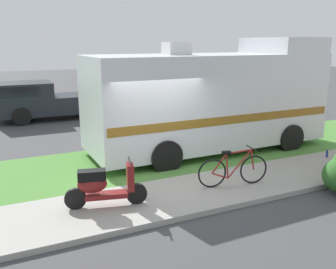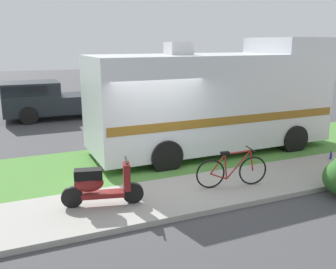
# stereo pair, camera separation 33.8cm
# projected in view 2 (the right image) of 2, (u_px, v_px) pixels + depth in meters

# --- Properties ---
(ground_plane) EXTENTS (80.00, 80.00, 0.00)m
(ground_plane) POSITION_uv_depth(u_px,v_px,m) (165.00, 179.00, 9.49)
(ground_plane) COLOR #424244
(sidewalk) EXTENTS (24.00, 2.00, 0.12)m
(sidewalk) POSITION_uv_depth(u_px,v_px,m) (186.00, 195.00, 8.41)
(sidewalk) COLOR #9E9B93
(sidewalk) RESTS_ON ground
(grass_strip) EXTENTS (24.00, 3.40, 0.08)m
(grass_strip) POSITION_uv_depth(u_px,v_px,m) (145.00, 161.00, 10.82)
(grass_strip) COLOR #4C8438
(grass_strip) RESTS_ON ground
(motorhome_rv) EXTENTS (7.56, 2.79, 3.56)m
(motorhome_rv) POSITION_uv_depth(u_px,v_px,m) (214.00, 99.00, 11.56)
(motorhome_rv) COLOR silver
(motorhome_rv) RESTS_ON ground
(scooter) EXTENTS (1.66, 0.64, 0.97)m
(scooter) POSITION_uv_depth(u_px,v_px,m) (99.00, 185.00, 7.62)
(scooter) COLOR black
(scooter) RESTS_ON ground
(bicycle) EXTENTS (1.72, 0.53, 0.90)m
(bicycle) POSITION_uv_depth(u_px,v_px,m) (232.00, 171.00, 8.64)
(bicycle) COLOR black
(bicycle) RESTS_ON ground
(pickup_truck_near) EXTENTS (5.83, 2.46, 1.70)m
(pickup_truck_near) POSITION_uv_depth(u_px,v_px,m) (233.00, 98.00, 16.92)
(pickup_truck_near) COLOR #1E2328
(pickup_truck_near) RESTS_ON ground
(pickup_truck_far) EXTENTS (5.38, 2.12, 1.70)m
(pickup_truck_far) POSITION_uv_depth(u_px,v_px,m) (53.00, 98.00, 16.84)
(pickup_truck_far) COLOR #1E2328
(pickup_truck_far) RESTS_ON ground
(bottle_green) EXTENTS (0.07, 0.07, 0.24)m
(bottle_green) POSITION_uv_depth(u_px,v_px,m) (331.00, 156.00, 10.73)
(bottle_green) COLOR navy
(bottle_green) RESTS_ON ground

